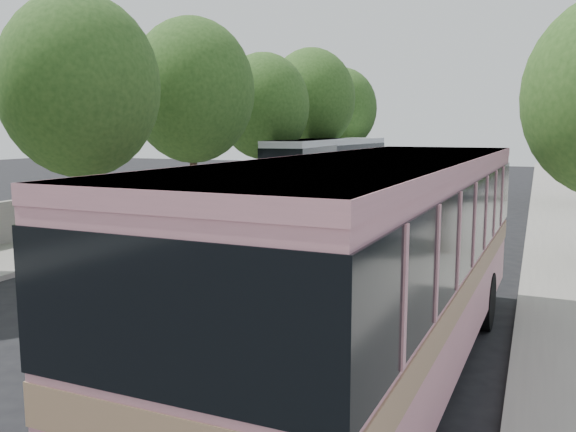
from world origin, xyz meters
The scene contains 15 objects.
ground centered at (0.00, 0.00, 0.00)m, with size 120.00×120.00×0.00m, color black.
sidewalk_left centered at (-8.50, 20.00, 0.07)m, with size 4.00×90.00×0.15m, color #9E998E.
sidewalk_right centered at (8.50, 20.00, 0.06)m, with size 4.00×90.00×0.12m, color #9E998E.
low_wall centered at (-10.30, 20.00, 0.90)m, with size 0.30×90.00×1.50m, color #9E998E.
tree_left_b centered at (-8.42, 5.94, 5.82)m, with size 5.70×5.70×8.88m.
tree_left_c centered at (-8.62, 13.94, 6.12)m, with size 6.00×6.00×9.35m.
tree_left_d centered at (-8.52, 21.94, 5.63)m, with size 5.52×5.52×8.60m.
tree_left_e centered at (-8.42, 29.94, 6.43)m, with size 6.30×6.30×9.82m.
tree_left_f centered at (-8.62, 37.94, 6.00)m, with size 5.88×5.88×9.16m.
pink_bus centered at (4.50, -2.32, 2.28)m, with size 3.33×11.56×3.66m.
pink_taxi centered at (-2.00, 5.62, 0.79)m, with size 1.87×4.64×1.58m, color #F6157D.
white_pickup centered at (-3.28, 8.00, 0.77)m, with size 2.16×5.30×1.54m, color silver.
tour_coach_front centered at (-6.30, 23.66, 2.08)m, with size 3.47×11.70×3.45m.
tour_coach_rear centered at (-6.18, 30.80, 2.04)m, with size 3.15×11.48×3.40m.
taxi_roof_sign centered at (-2.00, 5.62, 1.67)m, with size 0.55×0.18×0.18m, color silver.
Camera 1 is at (6.77, -11.66, 4.09)m, focal length 38.00 mm.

